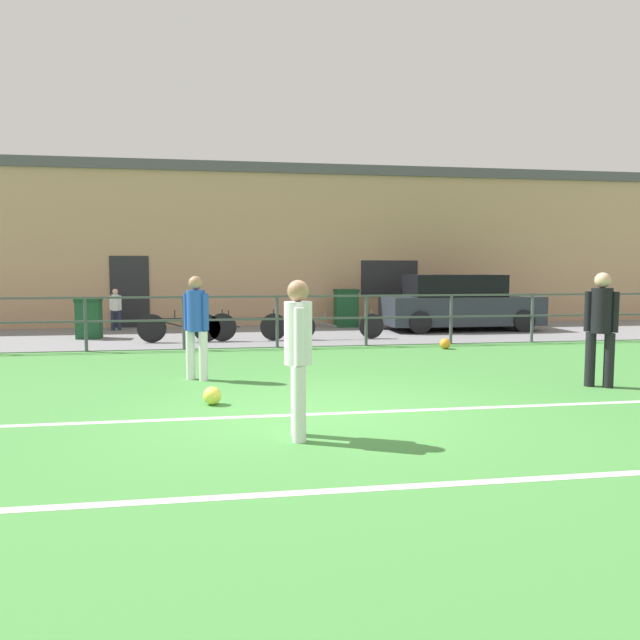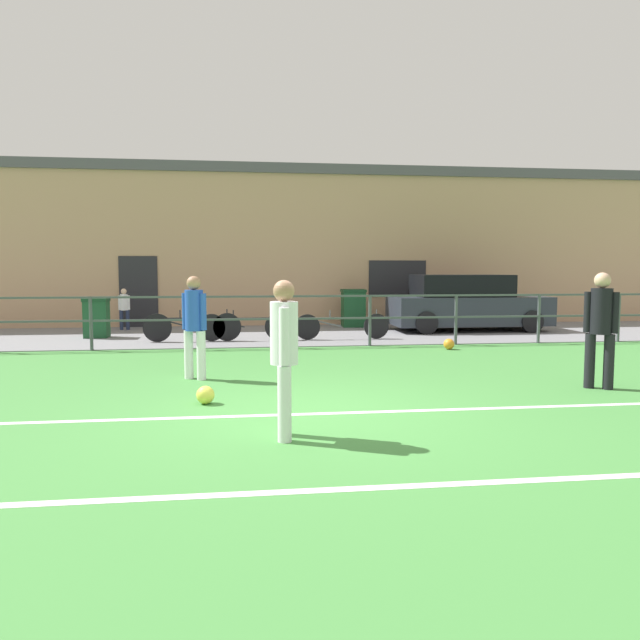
{
  "view_description": "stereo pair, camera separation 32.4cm",
  "coord_description": "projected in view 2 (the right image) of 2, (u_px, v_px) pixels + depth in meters",
  "views": [
    {
      "loc": [
        -1.11,
        -6.94,
        1.73
      ],
      "look_at": [
        0.56,
        3.53,
        0.81
      ],
      "focal_mm": 33.36,
      "sensor_mm": 36.0,
      "label": 1
    },
    {
      "loc": [
        -0.79,
        -6.98,
        1.73
      ],
      "look_at": [
        0.56,
        3.53,
        0.81
      ],
      "focal_mm": 33.36,
      "sensor_mm": 36.0,
      "label": 2
    }
  ],
  "objects": [
    {
      "name": "ground",
      "position": [
        311.0,
        414.0,
        7.15
      ],
      "size": [
        60.0,
        44.0,
        0.04
      ],
      "primitive_type": "cube",
      "color": "#42843D"
    },
    {
      "name": "field_line_touchline",
      "position": [
        312.0,
        414.0,
        7.09
      ],
      "size": [
        36.0,
        0.11,
        0.0
      ],
      "primitive_type": "cube",
      "color": "white",
      "rests_on": "ground"
    },
    {
      "name": "field_line_hash",
      "position": [
        347.0,
        489.0,
        4.67
      ],
      "size": [
        36.0,
        0.11,
        0.0
      ],
      "primitive_type": "cube",
      "color": "white",
      "rests_on": "ground"
    },
    {
      "name": "pavement_strip",
      "position": [
        275.0,
        335.0,
        15.55
      ],
      "size": [
        48.0,
        5.0,
        0.02
      ],
      "primitive_type": "cube",
      "color": "slate",
      "rests_on": "ground"
    },
    {
      "name": "perimeter_fence",
      "position": [
        280.0,
        314.0,
        13.01
      ],
      "size": [
        36.07,
        0.07,
        1.15
      ],
      "color": "#474C51",
      "rests_on": "ground"
    },
    {
      "name": "clubhouse_facade",
      "position": [
        268.0,
        246.0,
        18.99
      ],
      "size": [
        28.0,
        2.56,
        4.87
      ],
      "color": "tan",
      "rests_on": "ground"
    },
    {
      "name": "player_goalkeeper",
      "position": [
        601.0,
        323.0,
        8.51
      ],
      "size": [
        0.4,
        0.3,
        1.68
      ],
      "rotation": [
        0.0,
        0.0,
        2.55
      ],
      "color": "black",
      "rests_on": "ground"
    },
    {
      "name": "player_striker",
      "position": [
        284.0,
        349.0,
        6.0
      ],
      "size": [
        0.28,
        0.44,
        1.62
      ],
      "rotation": [
        0.0,
        0.0,
        4.65
      ],
      "color": "white",
      "rests_on": "ground"
    },
    {
      "name": "player_winger",
      "position": [
        194.0,
        321.0,
        9.25
      ],
      "size": [
        0.39,
        0.28,
        1.62
      ],
      "rotation": [
        0.0,
        0.0,
        5.72
      ],
      "color": "white",
      "rests_on": "ground"
    },
    {
      "name": "soccer_ball_match",
      "position": [
        205.0,
        395.0,
        7.61
      ],
      "size": [
        0.23,
        0.23,
        0.23
      ],
      "primitive_type": "sphere",
      "color": "#E5E04C",
      "rests_on": "ground"
    },
    {
      "name": "soccer_ball_spare",
      "position": [
        449.0,
        344.0,
        12.76
      ],
      "size": [
        0.23,
        0.23,
        0.23
      ],
      "primitive_type": "sphere",
      "color": "orange",
      "rests_on": "ground"
    },
    {
      "name": "spectator_child",
      "position": [
        124.0,
        306.0,
        16.64
      ],
      "size": [
        0.32,
        0.2,
        1.16
      ],
      "rotation": [
        0.0,
        0.0,
        3.23
      ],
      "color": "#232D4C",
      "rests_on": "pavement_strip"
    },
    {
      "name": "parked_car_red",
      "position": [
        466.0,
        304.0,
        16.5
      ],
      "size": [
        4.29,
        1.86,
        1.54
      ],
      "color": "#282D38",
      "rests_on": "pavement_strip"
    },
    {
      "name": "bicycle_parked_0",
      "position": [
        192.0,
        327.0,
        13.98
      ],
      "size": [
        2.28,
        0.04,
        0.76
      ],
      "color": "black",
      "rests_on": "pavement_strip"
    },
    {
      "name": "bicycle_parked_1",
      "position": [
        342.0,
        326.0,
        14.43
      ],
      "size": [
        2.31,
        0.04,
        0.72
      ],
      "color": "black",
      "rests_on": "pavement_strip"
    },
    {
      "name": "bicycle_parked_3",
      "position": [
        245.0,
        327.0,
        14.13
      ],
      "size": [
        2.22,
        0.04,
        0.74
      ],
      "color": "black",
      "rests_on": "pavement_strip"
    },
    {
      "name": "trash_bin_0",
      "position": [
        353.0,
        308.0,
        17.51
      ],
      "size": [
        0.69,
        0.58,
        1.11
      ],
      "color": "#194C28",
      "rests_on": "pavement_strip"
    },
    {
      "name": "trash_bin_1",
      "position": [
        97.0,
        318.0,
        14.77
      ],
      "size": [
        0.59,
        0.5,
        0.98
      ],
      "color": "#194C28",
      "rests_on": "pavement_strip"
    }
  ]
}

